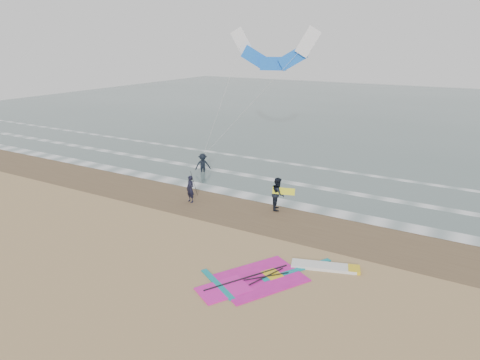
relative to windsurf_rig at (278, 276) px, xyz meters
The scene contains 11 objects.
ground 3.98m from the windsurf_rig, behind, with size 120.00×120.00×0.00m, color tan.
sea_water 47.90m from the windsurf_rig, 94.75° to the left, with size 120.00×80.00×0.02m, color #47605E.
wet_sand_band 6.98m from the windsurf_rig, 124.69° to the left, with size 120.00×5.00×0.01m, color brown.
foam_waterline 10.92m from the windsurf_rig, 111.31° to the left, with size 120.00×9.15×0.02m.
windsurf_rig is the anchor object (origin of this frame).
person_standing 9.96m from the windsurf_rig, 147.89° to the left, with size 0.61×0.40×1.69m, color black.
person_walking 7.66m from the windsurf_rig, 115.40° to the left, with size 0.95×0.74×1.95m, color black.
person_wading 15.67m from the windsurf_rig, 136.37° to the left, with size 1.17×0.67×1.81m, color black.
held_pole 9.75m from the windsurf_rig, 146.94° to the left, with size 0.17×0.86×1.82m.
carried_kiteboard 7.45m from the windsurf_rig, 112.92° to the left, with size 1.30×0.51×0.39m.
surf_kite 17.47m from the windsurf_rig, 117.34° to the left, with size 7.74×3.07×9.22m.
Camera 1 is at (10.54, -14.26, 9.46)m, focal length 32.00 mm.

